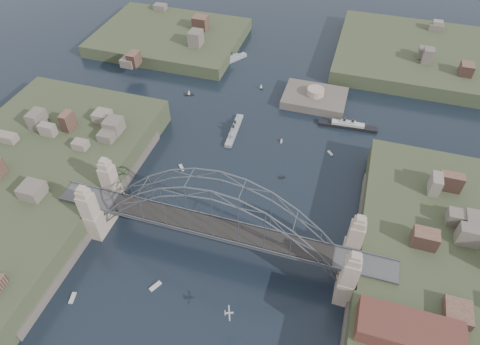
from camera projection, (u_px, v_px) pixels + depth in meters
name	position (u px, v px, depth m)	size (l,w,h in m)	color
ground	(219.00, 248.00, 107.23)	(500.00, 500.00, 0.00)	black
bridge	(217.00, 218.00, 98.53)	(84.00, 13.80, 24.60)	#4A4B4D
shore_west	(24.00, 194.00, 117.71)	(50.50, 90.00, 12.00)	#363F26
shore_east	(463.00, 306.00, 93.97)	(50.50, 90.00, 12.00)	#363F26
headland_nw	(170.00, 42.00, 182.64)	(60.00, 45.00, 9.00)	#363F26
headland_ne	(425.00, 61.00, 170.88)	(70.00, 55.00, 9.50)	#363F26
fort_island	(314.00, 102.00, 152.41)	(22.00, 16.00, 9.40)	#514941
wharf_shed	(410.00, 331.00, 81.57)	(20.00, 8.00, 4.00)	#592D26
naval_cruiser_near	(234.00, 130.00, 139.56)	(3.16, 16.69, 4.98)	#959B9E
naval_cruiser_far	(230.00, 60.00, 170.94)	(10.94, 14.94, 5.54)	#959B9E
ocean_liner	(348.00, 126.00, 141.25)	(19.52, 3.80, 4.76)	black
aeroplane	(228.00, 313.00, 87.54)	(1.95, 3.34, 0.51)	#B8BBC1
small_boat_a	(182.00, 168.00, 127.80)	(2.55, 2.68, 0.45)	#BCBBB7
small_boat_b	(282.00, 177.00, 124.94)	(1.80, 1.46, 0.45)	#BCBBB7
small_boat_c	(155.00, 286.00, 99.45)	(2.32, 3.21, 0.45)	#BCBBB7
small_boat_d	(330.00, 153.00, 132.39)	(2.06, 2.22, 0.45)	#BCBBB7
small_boat_e	(189.00, 93.00, 154.70)	(3.54, 2.15, 2.38)	#BCBBB7
small_boat_f	(281.00, 141.00, 136.33)	(0.75, 1.77, 1.43)	#BCBBB7
small_boat_h	(261.00, 86.00, 157.34)	(1.72, 1.75, 2.38)	#BCBBB7
small_boat_i	(370.00, 235.00, 109.09)	(1.94, 2.09, 2.38)	#BCBBB7
small_boat_j	(72.00, 298.00, 97.31)	(1.51, 2.94, 0.45)	#BCBBB7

